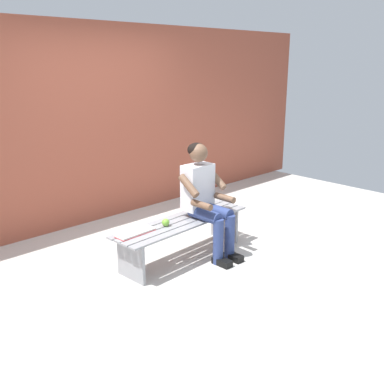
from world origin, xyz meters
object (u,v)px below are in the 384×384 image
at_px(bench_near, 182,229).
at_px(person_seated, 205,196).
at_px(book_open, 135,233).
at_px(apple, 166,222).

height_order(bench_near, person_seated, person_seated).
bearing_deg(bench_near, person_seated, 158.49).
distance_m(person_seated, book_open, 0.89).
distance_m(person_seated, apple, 0.54).
relative_size(apple, book_open, 0.19).
relative_size(bench_near, apple, 20.93).
xyz_separation_m(apple, book_open, (0.35, -0.05, -0.03)).
bearing_deg(apple, book_open, -8.16).
xyz_separation_m(person_seated, apple, (0.49, -0.09, -0.21)).
relative_size(bench_near, person_seated, 1.38).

